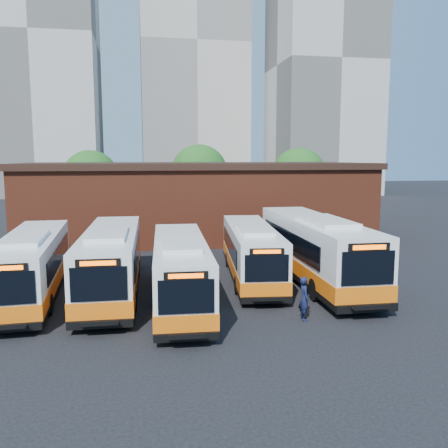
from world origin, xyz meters
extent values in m
plane|color=black|center=(0.00, 0.00, 0.00)|extent=(220.00, 220.00, 0.00)
cube|color=white|center=(-10.14, 3.44, 1.69)|extent=(3.01, 11.56, 2.72)
cube|color=orange|center=(-10.14, 3.44, 0.91)|extent=(3.06, 11.61, 0.67)
cube|color=black|center=(-10.14, 3.44, 0.43)|extent=(3.05, 11.60, 0.24)
cube|color=black|center=(-9.84, -2.31, 1.96)|extent=(2.07, 0.16, 1.29)
cube|color=black|center=(-9.84, -2.32, 2.75)|extent=(1.62, 0.14, 0.31)
cube|color=#FF5905|center=(-9.84, -2.35, 2.75)|extent=(1.29, 0.08, 0.17)
cube|color=black|center=(-9.84, -2.36, 0.43)|extent=(2.44, 0.26, 0.31)
cube|color=black|center=(-9.83, -2.58, 0.52)|extent=(1.40, 0.43, 0.06)
cube|color=black|center=(-9.82, -2.75, 0.59)|extent=(1.38, 0.11, 0.17)
cube|color=black|center=(-11.40, 3.76, 1.96)|extent=(0.50, 8.92, 1.00)
cube|color=black|center=(-8.92, 3.89, 1.96)|extent=(0.50, 8.92, 1.00)
cube|color=white|center=(-10.06, 2.01, 3.15)|extent=(1.86, 4.09, 0.21)
cylinder|color=black|center=(-8.87, 0.26, 0.48)|extent=(0.35, 0.97, 0.95)
cylinder|color=black|center=(-11.39, 6.44, 0.48)|extent=(0.35, 0.97, 0.95)
cylinder|color=black|center=(-9.19, 6.55, 0.48)|extent=(0.35, 0.97, 0.95)
cube|color=white|center=(-6.31, 3.44, 1.76)|extent=(2.80, 11.95, 2.83)
cube|color=orange|center=(-6.31, 3.44, 0.94)|extent=(2.85, 12.00, 0.69)
cube|color=black|center=(-6.31, 3.44, 0.45)|extent=(2.84, 11.99, 0.25)
cube|color=black|center=(-6.45, -2.53, 2.03)|extent=(2.15, 0.11, 1.34)
cube|color=black|center=(-6.45, -2.54, 2.86)|extent=(1.69, 0.10, 0.32)
cube|color=#FF5905|center=(-6.45, -2.58, 2.86)|extent=(1.34, 0.05, 0.18)
cube|color=black|center=(-6.45, -2.59, 0.45)|extent=(2.53, 0.20, 0.32)
cube|color=black|center=(-6.45, -2.82, 0.55)|extent=(1.45, 0.41, 0.06)
cube|color=black|center=(-6.46, -3.00, 0.61)|extent=(1.44, 0.07, 0.18)
cube|color=black|center=(-7.59, 3.87, 2.03)|extent=(0.26, 9.28, 1.04)
cube|color=black|center=(-5.01, 3.81, 2.03)|extent=(0.26, 9.28, 1.04)
cube|color=white|center=(-6.35, 1.96, 3.27)|extent=(1.81, 4.20, 0.22)
cylinder|color=black|center=(-7.53, 0.10, 0.50)|extent=(0.34, 1.00, 0.99)
cylinder|color=black|center=(-5.24, 0.05, 0.50)|extent=(0.34, 1.00, 0.99)
cylinder|color=black|center=(-7.39, 6.64, 0.50)|extent=(0.34, 1.00, 0.99)
cylinder|color=black|center=(-5.10, 6.59, 0.50)|extent=(0.34, 1.00, 0.99)
cube|color=white|center=(-3.02, 1.23, 1.65)|extent=(2.87, 11.24, 2.65)
cube|color=orange|center=(-3.02, 1.23, 0.88)|extent=(2.92, 11.29, 0.65)
cube|color=black|center=(-3.02, 1.23, 0.42)|extent=(2.91, 11.28, 0.23)
cube|color=black|center=(-3.27, -4.36, 1.90)|extent=(2.01, 0.15, 1.25)
cube|color=black|center=(-3.28, -4.37, 2.68)|extent=(1.58, 0.13, 0.30)
cube|color=#FF5905|center=(-3.28, -4.40, 2.68)|extent=(1.25, 0.08, 0.17)
cube|color=black|center=(-3.28, -4.42, 0.42)|extent=(2.37, 0.24, 0.30)
cube|color=black|center=(-3.29, -4.63, 0.51)|extent=(1.36, 0.41, 0.06)
cube|color=black|center=(-3.29, -4.80, 0.58)|extent=(1.35, 0.10, 0.17)
cube|color=black|center=(-4.21, 1.66, 1.90)|extent=(0.44, 8.69, 0.98)
cube|color=black|center=(-1.80, 1.55, 1.90)|extent=(0.44, 8.69, 0.98)
cube|color=white|center=(-3.08, -0.16, 3.07)|extent=(1.79, 3.97, 0.20)
cylinder|color=black|center=(-4.24, -1.87, 0.46)|extent=(0.34, 0.94, 0.93)
cylinder|color=black|center=(-2.09, -1.97, 0.46)|extent=(0.34, 0.94, 0.93)
cylinder|color=black|center=(-3.96, 4.25, 0.46)|extent=(0.34, 0.94, 0.93)
cylinder|color=black|center=(-1.81, 4.15, 0.46)|extent=(0.34, 0.94, 0.93)
cube|color=white|center=(1.32, 5.00, 1.64)|extent=(3.51, 11.25, 2.63)
cube|color=orange|center=(1.32, 5.00, 0.88)|extent=(3.56, 11.30, 0.65)
cube|color=black|center=(1.32, 5.00, 0.41)|extent=(3.55, 11.29, 0.23)
cube|color=black|center=(0.73, -0.53, 1.89)|extent=(1.99, 0.27, 1.24)
cube|color=black|center=(0.73, -0.54, 2.66)|extent=(1.56, 0.22, 0.30)
cube|color=#FF5905|center=(0.73, -0.57, 2.66)|extent=(1.24, 0.15, 0.17)
cube|color=black|center=(0.73, -0.59, 0.41)|extent=(2.35, 0.38, 0.30)
cube|color=black|center=(0.70, -0.80, 0.51)|extent=(1.37, 0.49, 0.06)
cube|color=black|center=(0.69, -0.96, 0.57)|extent=(1.33, 0.18, 0.17)
cube|color=black|center=(0.17, 5.49, 1.89)|extent=(0.96, 8.59, 0.97)
cube|color=black|center=(2.55, 5.24, 1.89)|extent=(0.96, 8.59, 0.97)
cube|color=white|center=(1.17, 3.62, 3.04)|extent=(2.00, 4.02, 0.20)
cylinder|color=black|center=(-0.07, 1.99, 0.46)|extent=(0.39, 0.95, 0.92)
cylinder|color=black|center=(2.05, 1.77, 0.46)|extent=(0.39, 0.95, 0.92)
cylinder|color=black|center=(0.58, 8.04, 0.46)|extent=(0.39, 0.95, 0.92)
cylinder|color=black|center=(2.69, 7.82, 0.46)|extent=(0.39, 0.95, 0.92)
cube|color=white|center=(4.68, 3.91, 1.92)|extent=(3.00, 13.06, 3.09)
cube|color=orange|center=(4.68, 3.91, 1.03)|extent=(3.06, 13.11, 0.76)
cube|color=black|center=(4.68, 3.91, 0.49)|extent=(3.04, 13.10, 0.27)
cube|color=black|center=(4.56, -2.62, 2.22)|extent=(2.35, 0.11, 1.46)
cube|color=black|center=(4.56, -2.64, 3.12)|extent=(1.84, 0.10, 0.35)
cube|color=#FF5905|center=(4.56, -2.67, 3.12)|extent=(1.46, 0.05, 0.20)
cube|color=black|center=(4.56, -2.69, 0.49)|extent=(2.77, 0.20, 0.35)
cube|color=black|center=(4.56, -2.94, 0.60)|extent=(1.58, 0.44, 0.07)
cube|color=black|center=(4.55, -3.13, 0.67)|extent=(1.57, 0.07, 0.20)
cube|color=black|center=(3.28, 4.37, 2.22)|extent=(0.24, 10.15, 1.14)
cube|color=black|center=(6.10, 4.32, 2.22)|extent=(0.24, 10.15, 1.14)
cube|color=white|center=(4.65, 2.28, 3.58)|extent=(1.96, 4.59, 0.24)
cylinder|color=black|center=(3.36, 0.25, 0.54)|extent=(0.37, 1.09, 1.08)
cylinder|color=black|center=(5.87, 0.20, 0.54)|extent=(0.37, 1.09, 1.08)
cylinder|color=black|center=(3.49, 7.40, 0.54)|extent=(0.37, 1.09, 1.08)
cylinder|color=black|center=(6.00, 7.36, 0.54)|extent=(0.37, 1.09, 1.08)
imported|color=#121735|center=(1.91, -2.24, 0.94)|extent=(0.48, 0.71, 1.87)
cube|color=maroon|center=(0.00, 20.00, 3.00)|extent=(28.00, 12.00, 6.00)
cube|color=black|center=(0.00, 20.00, 6.15)|extent=(28.60, 12.60, 0.50)
cube|color=black|center=(3.00, 13.97, 1.20)|extent=(1.20, 0.08, 2.40)
cylinder|color=#382314|center=(-10.00, 32.00, 1.35)|extent=(0.36, 0.36, 2.70)
sphere|color=#164F19|center=(-10.00, 32.00, 4.65)|extent=(6.00, 6.00, 6.00)
cylinder|color=#382314|center=(2.00, 34.00, 1.48)|extent=(0.36, 0.36, 2.95)
sphere|color=#164F19|center=(2.00, 34.00, 5.08)|extent=(6.56, 6.56, 6.56)
cylinder|color=#382314|center=(13.00, 31.00, 1.40)|extent=(0.36, 0.36, 2.81)
sphere|color=#164F19|center=(13.00, 31.00, 4.84)|extent=(6.24, 6.24, 6.24)
cube|color=beige|center=(-22.00, 72.00, 27.50)|extent=(20.00, 18.00, 55.00)
cube|color=#BBB5AB|center=(7.00, 86.00, 30.00)|extent=(22.00, 20.00, 60.00)
cube|color=beige|center=(30.00, 68.00, 24.00)|extent=(18.00, 18.00, 48.00)
camera|label=1|loc=(-4.80, -20.71, 6.82)|focal=38.00mm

